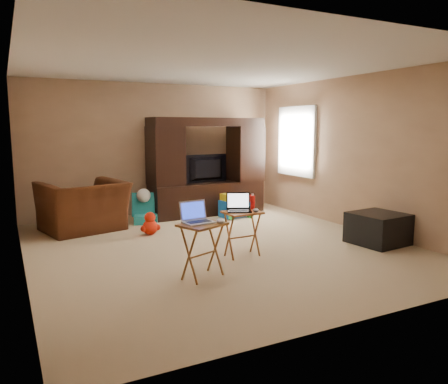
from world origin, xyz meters
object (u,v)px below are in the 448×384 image
entertainment_center (207,167)px  child_rocker (146,208)px  tray_table_right (242,234)px  mouse_left (221,221)px  recliner (83,206)px  laptop_left (199,213)px  water_bottle (253,202)px  television (208,169)px  plush_toy (150,223)px  laptop_right (239,202)px  mouse_right (256,210)px  push_toy (236,205)px  tray_table_left (203,251)px  ottoman (378,228)px

entertainment_center → child_rocker: bearing=-171.5°
entertainment_center → tray_table_right: bearing=-108.2°
tray_table_right → mouse_left: (-0.61, -0.59, 0.35)m
entertainment_center → recliner: entertainment_center is taller
laptop_left → water_bottle: (1.03, 0.57, -0.06)m
entertainment_center → laptop_left: entertainment_center is taller
television → plush_toy: television is taller
laptop_right → mouse_right: 0.24m
child_rocker → push_toy: (1.65, -0.29, -0.03)m
plush_toy → laptop_right: bearing=-67.3°
push_toy → laptop_left: (-1.94, -2.71, 0.51)m
entertainment_center → water_bottle: entertainment_center is taller
laptop_left → tray_table_left: bearing=-50.8°
entertainment_center → recliner: 2.46m
push_toy → mouse_left: 3.32m
water_bottle → plush_toy: bearing=120.3°
tray_table_right → water_bottle: size_ratio=3.25×
television → tray_table_right: (-0.77, -2.72, -0.59)m
recliner → tray_table_right: size_ratio=2.09×
child_rocker → recliner: bearing=-154.2°
ottoman → tray_table_right: bearing=170.6°
recliner → tray_table_left: 3.03m
child_rocker → mouse_right: 2.74m
ottoman → tray_table_left: tray_table_left is taller
laptop_left → television: bearing=57.7°
entertainment_center → recliner: bearing=-173.8°
push_toy → water_bottle: bearing=-120.8°
recliner → tray_table_right: 2.89m
plush_toy → water_bottle: bearing=-59.7°
tray_table_left → entertainment_center: bearing=42.8°
push_toy → tray_table_left: bearing=-132.5°
push_toy → tray_table_right: bearing=-124.3°
recliner → push_toy: recliner is taller
mouse_right → water_bottle: (0.07, 0.20, 0.07)m
television → recliner: (-2.38, -0.32, -0.48)m
entertainment_center → mouse_right: bearing=-105.2°
plush_toy → push_toy: bearing=17.0°
mouse_left → mouse_right: mouse_left is taller
mouse_right → laptop_right: bearing=140.5°
push_toy → entertainment_center: bearing=114.3°
entertainment_center → push_toy: 0.94m
recliner → laptop_right: 2.86m
recliner → plush_toy: (0.88, -0.74, -0.22)m
push_toy → tray_table_right: 2.49m
tray_table_left → mouse_left: bearing=-41.9°
recliner → mouse_left: size_ratio=9.86×
tray_table_left → laptop_right: bearing=13.9°
ottoman → tray_table_left: 2.86m
tray_table_left → child_rocker: bearing=63.3°
push_toy → laptop_right: 2.53m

